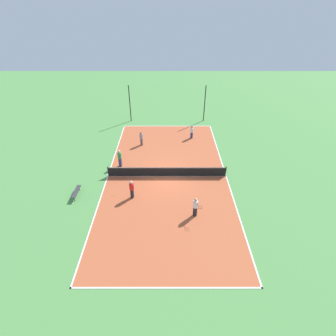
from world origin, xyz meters
The scene contains 15 objects.
ground_plane centered at (0.00, 0.00, 0.00)m, with size 80.00×80.00×0.00m, color #518E47.
court_surface centered at (0.00, 0.00, 0.01)m, with size 10.97×22.10×0.02m.
tennis_net centered at (0.00, 0.00, 0.53)m, with size 10.77×0.10×1.00m.
bench centered at (-7.45, -2.76, 0.39)m, with size 0.36×1.67×0.45m.
player_near_white centered at (2.11, -5.15, 0.97)m, with size 0.72×0.98×1.65m.
player_coach_red centered at (-2.82, -3.04, 0.96)m, with size 0.45×0.45×1.64m.
player_far_white centered at (2.82, 7.67, 0.86)m, with size 0.45×0.45×1.49m.
player_baseline_gray centered at (-2.83, 5.98, 0.90)m, with size 0.46×0.46×1.55m.
player_far_green centered at (-4.50, 1.68, 1.02)m, with size 0.46×0.46×1.74m.
tennis_ball_right_alley centered at (0.08, 6.14, 0.06)m, with size 0.07×0.07×0.07m, color #CCE033.
tennis_ball_left_sideline centered at (-0.94, -0.44, 0.06)m, with size 0.07×0.07×0.07m, color #CCE033.
tennis_ball_far_baseline centered at (-4.49, -2.81, 0.06)m, with size 0.07×0.07×0.07m, color #CCE033.
tennis_ball_near_net centered at (4.41, 6.75, 0.06)m, with size 0.07×0.07×0.07m, color #CCE033.
fence_post_back_left centered at (-4.77, 12.73, 2.33)m, with size 0.12×0.12×4.66m.
fence_post_back_right centered at (4.77, 12.73, 2.33)m, with size 0.12×0.12×4.66m.
Camera 1 is at (0.10, -19.63, 13.87)m, focal length 28.00 mm.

